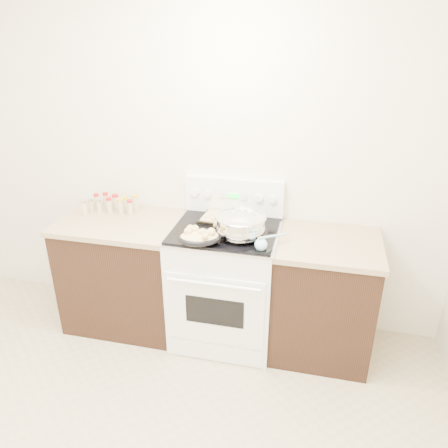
# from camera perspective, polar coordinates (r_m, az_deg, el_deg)

# --- Properties ---
(room_shell) EXTENTS (4.10, 3.60, 2.75)m
(room_shell) POSITION_cam_1_polar(r_m,az_deg,el_deg) (1.77, -21.69, 3.57)
(room_shell) COLOR silver
(room_shell) RESTS_ON ground
(counter_left) EXTENTS (0.93, 0.67, 0.92)m
(counter_left) POSITION_cam_1_polar(r_m,az_deg,el_deg) (3.63, -12.70, -6.07)
(counter_left) COLOR black
(counter_left) RESTS_ON ground
(counter_right) EXTENTS (0.73, 0.67, 0.92)m
(counter_right) POSITION_cam_1_polar(r_m,az_deg,el_deg) (3.33, 12.74, -9.23)
(counter_right) COLOR black
(counter_right) RESTS_ON ground
(kitchen_range) EXTENTS (0.78, 0.73, 1.22)m
(kitchen_range) POSITION_cam_1_polar(r_m,az_deg,el_deg) (3.37, 0.21, -7.52)
(kitchen_range) COLOR white
(kitchen_range) RESTS_ON ground
(mixing_bowl) EXTENTS (0.44, 0.44, 0.20)m
(mixing_bowl) POSITION_cam_1_polar(r_m,az_deg,el_deg) (2.99, 2.18, -0.27)
(mixing_bowl) COLOR silver
(mixing_bowl) RESTS_ON kitchen_range
(roasting_pan) EXTENTS (0.34, 0.29, 0.11)m
(roasting_pan) POSITION_cam_1_polar(r_m,az_deg,el_deg) (2.91, -3.22, -1.68)
(roasting_pan) COLOR black
(roasting_pan) RESTS_ON kitchen_range
(baking_sheet) EXTENTS (0.37, 0.27, 0.06)m
(baking_sheet) POSITION_cam_1_polar(r_m,az_deg,el_deg) (3.26, 0.04, 0.75)
(baking_sheet) COLOR black
(baking_sheet) RESTS_ON kitchen_range
(wooden_spoon) EXTENTS (0.19, 0.19, 0.04)m
(wooden_spoon) POSITION_cam_1_polar(r_m,az_deg,el_deg) (3.18, -0.43, -0.02)
(wooden_spoon) COLOR #A18449
(wooden_spoon) RESTS_ON kitchen_range
(blue_ladle) EXTENTS (0.19, 0.25, 0.10)m
(blue_ladle) POSITION_cam_1_polar(r_m,az_deg,el_deg) (2.86, 5.02, -2.58)
(blue_ladle) COLOR #92CDDA
(blue_ladle) RESTS_ON kitchen_range
(spice_jars) EXTENTS (0.39, 0.24, 0.13)m
(spice_jars) POSITION_cam_1_polar(r_m,az_deg,el_deg) (3.58, -14.46, 2.55)
(spice_jars) COLOR #BFB28C
(spice_jars) RESTS_ON counter_left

